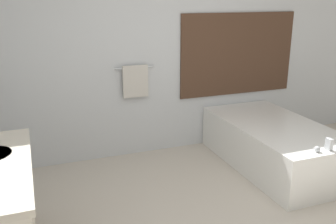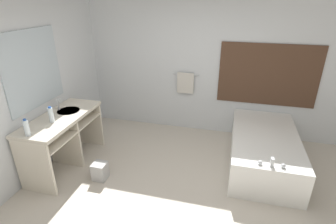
% 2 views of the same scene
% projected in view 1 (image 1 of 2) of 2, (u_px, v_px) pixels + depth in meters
% --- Properties ---
extents(wall_back_with_blinds, '(7.40, 0.13, 2.70)m').
position_uv_depth(wall_back_with_blinds, '(159.00, 50.00, 4.70)').
color(wall_back_with_blinds, silver).
rests_on(wall_back_with_blinds, ground_plane).
extents(bathtub, '(1.00, 1.88, 0.65)m').
position_uv_depth(bathtub, '(274.00, 143.00, 4.53)').
color(bathtub, white).
rests_on(bathtub, ground_plane).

